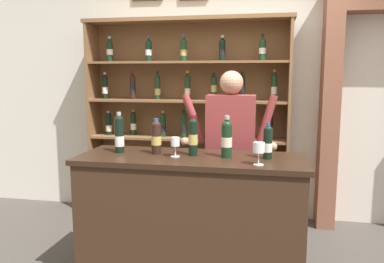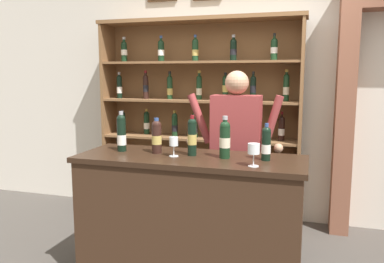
% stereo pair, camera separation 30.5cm
% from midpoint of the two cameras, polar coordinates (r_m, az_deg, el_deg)
% --- Properties ---
extents(back_wall, '(12.00, 0.19, 3.44)m').
position_cam_midpoint_polar(back_wall, '(4.53, 9.96, 9.22)').
color(back_wall, silver).
rests_on(back_wall, ground).
extents(wine_shelf, '(2.25, 0.36, 2.24)m').
position_cam_midpoint_polar(wine_shelf, '(4.32, 3.05, 2.13)').
color(wine_shelf, brown).
rests_on(wine_shelf, ground).
extents(tasting_counter, '(1.74, 0.64, 1.03)m').
position_cam_midpoint_polar(tasting_counter, '(3.12, 2.56, -12.94)').
color(tasting_counter, '#382316').
rests_on(tasting_counter, ground).
extents(shopkeeper, '(0.88, 0.22, 1.68)m').
position_cam_midpoint_polar(shopkeeper, '(3.52, 8.92, -1.50)').
color(shopkeeper, '#2D3347').
rests_on(shopkeeper, ground).
extents(tasting_bottle_bianco, '(0.07, 0.07, 0.33)m').
position_cam_midpoint_polar(tasting_bottle_bianco, '(3.17, -7.62, -0.22)').
color(tasting_bottle_bianco, black).
rests_on(tasting_bottle_bianco, tasting_counter).
extents(tasting_bottle_riserva, '(0.08, 0.08, 0.28)m').
position_cam_midpoint_polar(tasting_bottle_riserva, '(3.07, -2.39, -0.69)').
color(tasting_bottle_riserva, black).
rests_on(tasting_bottle_riserva, tasting_counter).
extents(tasting_bottle_grappa, '(0.07, 0.07, 0.31)m').
position_cam_midpoint_polar(tasting_bottle_grappa, '(2.98, 2.95, -0.69)').
color(tasting_bottle_grappa, black).
rests_on(tasting_bottle_grappa, tasting_counter).
extents(tasting_bottle_super_tuscan, '(0.08, 0.08, 0.32)m').
position_cam_midpoint_polar(tasting_bottle_super_tuscan, '(2.90, 7.85, -1.05)').
color(tasting_bottle_super_tuscan, black).
rests_on(tasting_bottle_super_tuscan, tasting_counter).
extents(tasting_bottle_chianti, '(0.07, 0.07, 0.27)m').
position_cam_midpoint_polar(tasting_bottle_chianti, '(2.89, 13.81, -1.73)').
color(tasting_bottle_chianti, black).
rests_on(tasting_bottle_chianti, tasting_counter).
extents(wine_glass_center, '(0.07, 0.07, 0.15)m').
position_cam_midpoint_polar(wine_glass_center, '(2.95, 0.25, -1.66)').
color(wine_glass_center, silver).
rests_on(wine_glass_center, tasting_counter).
extents(wine_glass_spare, '(0.08, 0.08, 0.16)m').
position_cam_midpoint_polar(wine_glass_spare, '(2.68, 12.28, -2.65)').
color(wine_glass_spare, silver).
rests_on(wine_glass_spare, tasting_counter).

